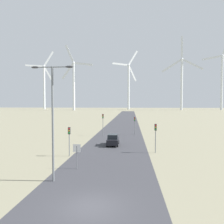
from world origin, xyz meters
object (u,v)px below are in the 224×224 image
stop_sign_near (77,152)px  car_approaching (113,140)px  wind_turbine_far_right (222,77)px  traffic_light_post_mid_right (135,122)px  wind_turbine_left (74,81)px  wind_turbine_far_left (44,83)px  streetlamp (53,109)px  traffic_light_post_mid_left (103,120)px  wind_turbine_center (129,82)px  wind_turbine_right (182,79)px  traffic_light_post_near_right (156,132)px  traffic_light_post_near_left (69,135)px

stop_sign_near → car_approaching: (2.67, 12.80, -0.88)m
car_approaching → wind_turbine_far_right: (91.73, 189.74, 31.25)m
traffic_light_post_mid_right → wind_turbine_left: wind_turbine_left is taller
traffic_light_post_mid_right → wind_turbine_far_left: (-97.21, 188.70, 26.30)m
wind_turbine_left → wind_turbine_far_right: size_ratio=0.84×
wind_turbine_left → wind_turbine_far_right: bearing=10.0°
streetlamp → wind_turbine_far_left: (-89.70, 217.17, 22.80)m
traffic_light_post_mid_left → traffic_light_post_mid_right: bearing=17.0°
streetlamp → traffic_light_post_mid_left: 26.65m
traffic_light_post_mid_left → wind_turbine_far_right: wind_turbine_far_right is taller
stop_sign_near → streetlamp: bearing=-107.4°
wind_turbine_center → traffic_light_post_mid_left: bearing=-90.9°
wind_turbine_far_left → wind_turbine_right: wind_turbine_right is taller
stop_sign_near → traffic_light_post_near_right: size_ratio=0.64×
wind_turbine_far_left → wind_turbine_right: bearing=-7.7°
wind_turbine_far_right → wind_turbine_center: bearing=174.6°
wind_turbine_far_left → traffic_light_post_near_left: bearing=-67.0°
traffic_light_post_near_right → wind_turbine_left: size_ratio=0.07×
wind_turbine_far_left → wind_turbine_left: (43.13, -36.02, -2.08)m
car_approaching → traffic_light_post_near_left: bearing=-123.0°
wind_turbine_far_right → stop_sign_near: bearing=-115.0°
wind_turbine_far_right → wind_turbine_right: bearing=-168.1°
traffic_light_post_mid_left → wind_turbine_center: size_ratio=0.07×
traffic_light_post_near_left → wind_turbine_far_right: size_ratio=0.05×
stop_sign_near → wind_turbine_left: (-47.73, 177.46, 25.25)m
traffic_light_post_mid_right → traffic_light_post_near_right: bearing=-81.2°
traffic_light_post_near_left → wind_turbine_center: size_ratio=0.06×
traffic_light_post_mid_right → wind_turbine_far_left: wind_turbine_far_left is taller
wind_turbine_far_left → traffic_light_post_mid_right: bearing=-62.7°
streetlamp → wind_turbine_left: wind_turbine_left is taller
wind_turbine_right → wind_turbine_far_left: bearing=172.3°
wind_turbine_far_right → traffic_light_post_mid_right: bearing=-116.4°
wind_turbine_far_right → wind_turbine_left: bearing=-170.0°
car_approaching → wind_turbine_center: (-0.00, 198.45, 27.78)m
stop_sign_near → traffic_light_post_near_right: bearing=42.0°
streetlamp → car_approaching: bearing=76.9°
traffic_light_post_near_left → wind_turbine_right: 198.94m
traffic_light_post_near_right → traffic_light_post_mid_left: 17.35m
car_approaching → wind_turbine_left: wind_turbine_left is taller
wind_turbine_left → wind_turbine_right: wind_turbine_right is taller
stop_sign_near → wind_turbine_left: bearing=105.1°
stop_sign_near → traffic_light_post_near_right: (8.93, 8.05, 1.12)m
stop_sign_near → wind_turbine_right: (53.88, 193.99, 28.53)m
wind_turbine_center → wind_turbine_left: bearing=-146.2°
car_approaching → wind_turbine_far_left: bearing=115.0°
traffic_light_post_mid_right → traffic_light_post_mid_left: bearing=-163.0°
streetlamp → wind_turbine_right: 206.61m
wind_turbine_far_right → traffic_light_post_near_right: bearing=-113.7°
streetlamp → traffic_light_post_mid_right: (7.50, 28.47, -3.49)m
stop_sign_near → wind_turbine_far_right: (94.41, 202.53, 30.37)m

